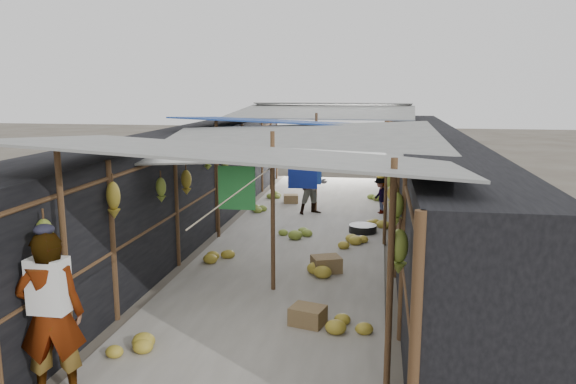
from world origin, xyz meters
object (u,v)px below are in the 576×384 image
Objects in this scene: crate_near at (308,316)px; shopper_blue at (313,185)px; vendor_seated at (380,196)px; black_basin at (363,229)px; vendor_elderly at (51,316)px.

shopper_blue reaches higher than crate_near.
vendor_seated is (1.72, 0.29, -0.29)m from shopper_blue.
vendor_elderly is (-3.02, -7.40, 0.83)m from black_basin.
crate_near is at bearing -96.48° from black_basin.
black_basin is 0.40× the size of shopper_blue.
crate_near is 6.96m from shopper_blue.
vendor_elderly reaches higher than vendor_seated.
shopper_blue is at bearing 111.88° from crate_near.
crate_near is 0.29× the size of shopper_blue.
black_basin is 0.34× the size of vendor_elderly.
crate_near is at bearing -115.71° from shopper_blue.
vendor_seated is at bearing -22.28° from shopper_blue.
shopper_blue reaches higher than black_basin.
crate_near reaches higher than black_basin.
shopper_blue is (1.68, 9.12, -0.14)m from vendor_elderly.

